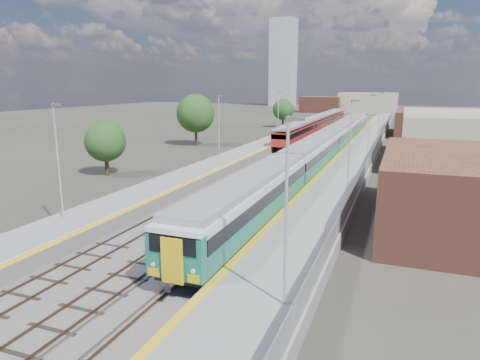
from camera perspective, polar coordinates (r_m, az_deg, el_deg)
The scene contains 11 objects.
ground at distance 64.88m, azimuth 11.30°, elevation 3.75°, with size 320.00×320.00×0.00m, color #47443A.
ballast_bed at distance 67.71m, azimuth 9.79°, elevation 4.19°, with size 10.50×155.00×0.06m, color #565451.
tracks at distance 69.22m, azimuth 10.55°, elevation 4.41°, with size 8.96×160.00×0.17m.
platform_right at distance 66.62m, azimuth 16.18°, elevation 4.18°, with size 4.70×155.00×8.52m.
platform_left at distance 69.24m, azimuth 4.26°, elevation 4.93°, with size 4.30×155.00×8.52m.
buildings at distance 154.58m, azimuth 10.43°, elevation 12.71°, with size 72.00×185.50×40.00m.
green_train at distance 57.01m, azimuth 11.60°, elevation 4.84°, with size 2.90×80.81×3.20m.
red_train at distance 88.43m, azimuth 10.42°, elevation 7.43°, with size 2.82×57.11×3.55m.
tree_a at distance 48.30m, azimuth -17.52°, elevation 4.91°, with size 4.35×4.35×5.89m.
tree_b at distance 69.66m, azimuth -5.95°, elevation 8.81°, with size 6.09×6.09×8.25m.
tree_c at distance 100.27m, azimuth 5.77°, elevation 9.31°, with size 4.85×4.85×6.57m.
Camera 1 is at (10.54, -13.30, 9.61)m, focal length 32.00 mm.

